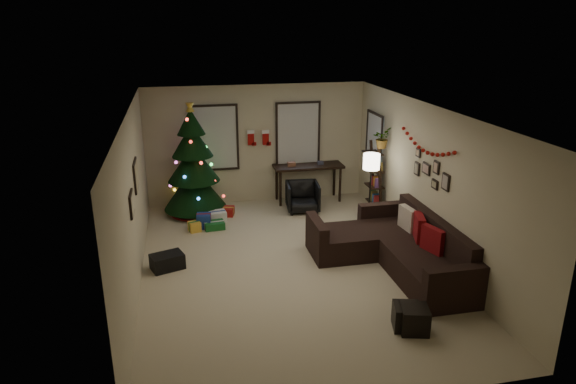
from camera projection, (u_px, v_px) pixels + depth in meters
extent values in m
plane|color=#C1B292|center=(290.00, 266.00, 8.99)|extent=(7.00, 7.00, 0.00)
plane|color=white|center=(290.00, 111.00, 8.12)|extent=(7.00, 7.00, 0.00)
plane|color=#C5B996|center=(257.00, 144.00, 11.79)|extent=(5.00, 0.00, 5.00)
plane|color=#C5B996|center=(362.00, 299.00, 5.31)|extent=(5.00, 0.00, 5.00)
plane|color=#C5B996|center=(133.00, 203.00, 8.06)|extent=(0.00, 7.00, 7.00)
plane|color=#C5B996|center=(429.00, 183.00, 9.05)|extent=(0.00, 7.00, 7.00)
cube|color=#728CB2|center=(215.00, 138.00, 11.51)|extent=(0.94, 0.02, 1.35)
cube|color=beige|center=(215.00, 138.00, 11.51)|extent=(0.94, 0.03, 1.35)
cube|color=#728CB2|center=(298.00, 134.00, 11.89)|extent=(0.94, 0.02, 1.35)
cube|color=beige|center=(298.00, 134.00, 11.89)|extent=(0.94, 0.03, 1.35)
cube|color=#728CB2|center=(375.00, 142.00, 11.36)|extent=(0.05, 0.27, 1.17)
cube|color=beige|center=(375.00, 142.00, 11.36)|extent=(0.05, 0.45, 1.17)
cylinder|color=black|center=(196.00, 206.00, 11.37)|extent=(0.10, 0.10, 0.30)
cone|color=black|center=(195.00, 187.00, 11.23)|extent=(1.35, 1.35, 0.94)
cone|color=black|center=(193.00, 163.00, 11.05)|extent=(1.11, 1.11, 0.80)
cone|color=black|center=(192.00, 140.00, 10.89)|extent=(0.88, 0.88, 0.70)
cone|color=black|center=(191.00, 121.00, 10.76)|extent=(0.60, 0.60, 0.55)
cylinder|color=maroon|center=(196.00, 212.00, 11.41)|extent=(1.09, 1.09, 0.04)
cube|color=navy|center=(204.00, 221.00, 10.57)|extent=(0.28, 0.25, 0.30)
cube|color=#14591E|center=(214.00, 225.00, 10.54)|extent=(0.40, 0.30, 0.15)
cube|color=maroon|center=(228.00, 211.00, 11.25)|extent=(0.25, 0.30, 0.18)
cube|color=silver|center=(218.00, 216.00, 10.92)|extent=(0.35, 0.28, 0.22)
cube|color=gold|center=(194.00, 227.00, 10.41)|extent=(0.22, 0.22, 0.20)
cube|color=black|center=(412.00, 257.00, 8.82)|extent=(0.96, 2.56, 0.45)
cube|color=black|center=(435.00, 230.00, 8.75)|extent=(0.20, 2.56, 0.46)
cube|color=black|center=(454.00, 290.00, 7.50)|extent=(0.96, 0.20, 0.70)
cube|color=black|center=(382.00, 220.00, 10.05)|extent=(0.96, 0.20, 0.70)
cube|color=black|center=(346.00, 242.00, 9.37)|extent=(0.91, 0.96, 0.45)
cube|color=black|center=(317.00, 239.00, 9.22)|extent=(0.18, 0.96, 0.70)
cube|color=maroon|center=(433.00, 241.00, 8.44)|extent=(0.25, 0.46, 0.45)
cube|color=maroon|center=(419.00, 229.00, 8.91)|extent=(0.27, 0.51, 0.49)
cube|color=beige|center=(407.00, 220.00, 9.34)|extent=(0.18, 0.47, 0.45)
cube|color=black|center=(414.00, 319.00, 7.07)|extent=(0.46, 0.46, 0.36)
cube|color=black|center=(406.00, 317.00, 7.15)|extent=(0.45, 0.45, 0.34)
cube|color=black|center=(308.00, 166.00, 11.93)|extent=(1.61, 0.57, 0.06)
cylinder|color=black|center=(280.00, 189.00, 11.72)|extent=(0.06, 0.06, 0.80)
cylinder|color=black|center=(277.00, 183.00, 12.14)|extent=(0.06, 0.06, 0.80)
cylinder|color=black|center=(340.00, 185.00, 12.00)|extent=(0.06, 0.06, 0.80)
cylinder|color=black|center=(334.00, 179.00, 12.42)|extent=(0.06, 0.06, 0.80)
imported|color=black|center=(303.00, 197.00, 11.43)|extent=(0.71, 0.67, 0.66)
cube|color=black|center=(380.00, 183.00, 10.81)|extent=(0.05, 0.05, 1.64)
cube|color=black|center=(373.00, 177.00, 11.21)|extent=(0.05, 0.05, 1.64)
cube|color=black|center=(374.00, 202.00, 11.16)|extent=(0.30, 0.45, 0.03)
cube|color=black|center=(375.00, 186.00, 11.05)|extent=(0.30, 0.45, 0.03)
cube|color=black|center=(375.00, 169.00, 10.93)|extent=(0.30, 0.45, 0.03)
cube|color=black|center=(376.00, 153.00, 10.81)|extent=(0.30, 0.45, 0.03)
imported|color=#4C4C4C|center=(382.00, 135.00, 10.48)|extent=(0.64, 0.64, 0.54)
cylinder|color=black|center=(368.00, 227.00, 10.63)|extent=(0.27, 0.27, 0.03)
cylinder|color=black|center=(370.00, 196.00, 10.42)|extent=(0.03, 0.03, 1.30)
cylinder|color=white|center=(371.00, 162.00, 10.19)|extent=(0.33, 0.33, 0.31)
cube|color=black|center=(136.00, 175.00, 8.59)|extent=(0.04, 0.60, 0.50)
cube|color=tan|center=(136.00, 175.00, 8.59)|extent=(0.01, 0.54, 0.45)
cube|color=black|center=(132.00, 204.00, 7.58)|extent=(0.04, 0.45, 0.35)
cube|color=#C5B996|center=(132.00, 204.00, 7.58)|extent=(0.01, 0.41, 0.31)
cube|color=black|center=(446.00, 182.00, 8.43)|extent=(0.03, 0.22, 0.28)
cube|color=black|center=(436.00, 167.00, 8.70)|extent=(0.03, 0.18, 0.22)
cube|color=black|center=(435.00, 184.00, 8.80)|extent=(0.03, 0.20, 0.16)
cube|color=black|center=(426.00, 169.00, 9.07)|extent=(0.03, 0.26, 0.20)
cube|color=black|center=(417.00, 169.00, 9.42)|extent=(0.03, 0.18, 0.24)
cube|color=black|center=(418.00, 153.00, 9.33)|extent=(0.03, 0.16, 0.16)
cube|color=#990F0C|center=(251.00, 138.00, 11.64)|extent=(0.14, 0.04, 0.30)
cube|color=white|center=(251.00, 132.00, 11.59)|extent=(0.16, 0.05, 0.08)
cube|color=#990F0C|center=(254.00, 144.00, 11.70)|extent=(0.10, 0.04, 0.08)
cube|color=#990F0C|center=(266.00, 138.00, 11.67)|extent=(0.14, 0.04, 0.30)
cube|color=white|center=(266.00, 132.00, 11.62)|extent=(0.16, 0.05, 0.08)
cube|color=#990F0C|center=(269.00, 144.00, 11.72)|extent=(0.10, 0.04, 0.08)
cube|color=black|center=(167.00, 261.00, 8.85)|extent=(0.62, 0.51, 0.27)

